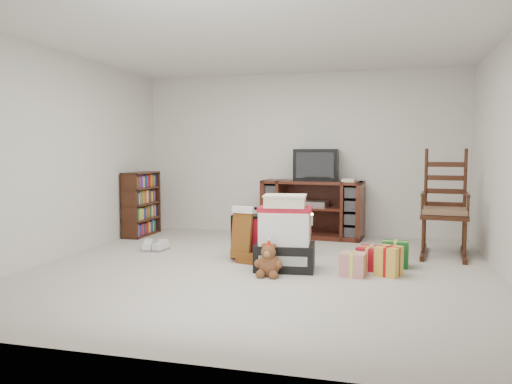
{
  "coord_description": "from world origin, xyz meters",
  "views": [
    {
      "loc": [
        1.3,
        -5.24,
        1.29
      ],
      "look_at": [
        -0.21,
        0.6,
        0.8
      ],
      "focal_mm": 35.0,
      "sensor_mm": 36.0,
      "label": 1
    }
  ],
  "objects_px": {
    "bookshelf": "(141,205)",
    "tv_stand": "(312,209)",
    "red_suitcase": "(252,237)",
    "santa_figurine": "(301,234)",
    "gift_cluster": "(380,260)",
    "crt_television": "(316,165)",
    "gift_pile": "(285,238)",
    "mrs_claus_figurine": "(240,237)",
    "sneaker_pair": "(154,247)",
    "rocking_chair": "(444,217)",
    "teddy_bear": "(269,262)"
  },
  "relations": [
    {
      "from": "rocking_chair",
      "to": "red_suitcase",
      "type": "relative_size",
      "value": 2.2
    },
    {
      "from": "red_suitcase",
      "to": "teddy_bear",
      "type": "distance_m",
      "value": 0.84
    },
    {
      "from": "bookshelf",
      "to": "gift_pile",
      "type": "xyz_separation_m",
      "value": [
        2.59,
        -1.67,
        -0.12
      ]
    },
    {
      "from": "rocking_chair",
      "to": "sneaker_pair",
      "type": "bearing_deg",
      "value": -163.76
    },
    {
      "from": "sneaker_pair",
      "to": "gift_cluster",
      "type": "height_order",
      "value": "gift_cluster"
    },
    {
      "from": "bookshelf",
      "to": "tv_stand",
      "type": "bearing_deg",
      "value": 10.44
    },
    {
      "from": "sneaker_pair",
      "to": "santa_figurine",
      "type": "bearing_deg",
      "value": -0.24
    },
    {
      "from": "bookshelf",
      "to": "mrs_claus_figurine",
      "type": "relative_size",
      "value": 1.64
    },
    {
      "from": "gift_pile",
      "to": "sneaker_pair",
      "type": "distance_m",
      "value": 1.99
    },
    {
      "from": "gift_pile",
      "to": "red_suitcase",
      "type": "relative_size",
      "value": 1.28
    },
    {
      "from": "gift_cluster",
      "to": "crt_television",
      "type": "relative_size",
      "value": 1.36
    },
    {
      "from": "bookshelf",
      "to": "santa_figurine",
      "type": "bearing_deg",
      "value": -16.87
    },
    {
      "from": "santa_figurine",
      "to": "gift_cluster",
      "type": "bearing_deg",
      "value": -37.56
    },
    {
      "from": "tv_stand",
      "to": "red_suitcase",
      "type": "xyz_separation_m",
      "value": [
        -0.48,
        -1.74,
        -0.16
      ]
    },
    {
      "from": "bookshelf",
      "to": "gift_cluster",
      "type": "height_order",
      "value": "bookshelf"
    },
    {
      "from": "red_suitcase",
      "to": "rocking_chair",
      "type": "bearing_deg",
      "value": 29.44
    },
    {
      "from": "rocking_chair",
      "to": "crt_television",
      "type": "distance_m",
      "value": 2.04
    },
    {
      "from": "mrs_claus_figurine",
      "to": "sneaker_pair",
      "type": "height_order",
      "value": "mrs_claus_figurine"
    },
    {
      "from": "bookshelf",
      "to": "gift_cluster",
      "type": "bearing_deg",
      "value": -23.28
    },
    {
      "from": "gift_pile",
      "to": "red_suitcase",
      "type": "bearing_deg",
      "value": 134.36
    },
    {
      "from": "mrs_claus_figurine",
      "to": "santa_figurine",
      "type": "bearing_deg",
      "value": 22.38
    },
    {
      "from": "tv_stand",
      "to": "bookshelf",
      "type": "height_order",
      "value": "bookshelf"
    },
    {
      "from": "rocking_chair",
      "to": "santa_figurine",
      "type": "height_order",
      "value": "rocking_chair"
    },
    {
      "from": "gift_cluster",
      "to": "crt_television",
      "type": "distance_m",
      "value": 2.46
    },
    {
      "from": "teddy_bear",
      "to": "red_suitcase",
      "type": "bearing_deg",
      "value": 117.39
    },
    {
      "from": "crt_television",
      "to": "santa_figurine",
      "type": "bearing_deg",
      "value": -92.97
    },
    {
      "from": "bookshelf",
      "to": "red_suitcase",
      "type": "distance_m",
      "value": 2.46
    },
    {
      "from": "tv_stand",
      "to": "mrs_claus_figurine",
      "type": "relative_size",
      "value": 2.58
    },
    {
      "from": "tv_stand",
      "to": "gift_pile",
      "type": "xyz_separation_m",
      "value": [
        0.0,
        -2.15,
        -0.08
      ]
    },
    {
      "from": "tv_stand",
      "to": "teddy_bear",
      "type": "relative_size",
      "value": 4.51
    },
    {
      "from": "mrs_claus_figurine",
      "to": "gift_pile",
      "type": "bearing_deg",
      "value": -40.16
    },
    {
      "from": "mrs_claus_figurine",
      "to": "teddy_bear",
      "type": "bearing_deg",
      "value": -57.34
    },
    {
      "from": "santa_figurine",
      "to": "sneaker_pair",
      "type": "distance_m",
      "value": 1.92
    },
    {
      "from": "rocking_chair",
      "to": "teddy_bear",
      "type": "bearing_deg",
      "value": -133.39
    },
    {
      "from": "bookshelf",
      "to": "teddy_bear",
      "type": "xyz_separation_m",
      "value": [
        2.49,
        -2.0,
        -0.32
      ]
    },
    {
      "from": "rocking_chair",
      "to": "crt_television",
      "type": "relative_size",
      "value": 2.1
    },
    {
      "from": "santa_figurine",
      "to": "sneaker_pair",
      "type": "bearing_deg",
      "value": -172.08
    },
    {
      "from": "teddy_bear",
      "to": "sneaker_pair",
      "type": "xyz_separation_m",
      "value": [
        -1.76,
        0.95,
        -0.1
      ]
    },
    {
      "from": "rocking_chair",
      "to": "gift_pile",
      "type": "distance_m",
      "value": 2.18
    },
    {
      "from": "bookshelf",
      "to": "red_suitcase",
      "type": "relative_size",
      "value": 1.56
    },
    {
      "from": "crt_television",
      "to": "red_suitcase",
      "type": "bearing_deg",
      "value": -109.02
    },
    {
      "from": "teddy_bear",
      "to": "rocking_chair",
      "type": "bearing_deg",
      "value": 40.61
    },
    {
      "from": "tv_stand",
      "to": "sneaker_pair",
      "type": "xyz_separation_m",
      "value": [
        -1.86,
        -1.53,
        -0.38
      ]
    },
    {
      "from": "santa_figurine",
      "to": "sneaker_pair",
      "type": "xyz_separation_m",
      "value": [
        -1.89,
        -0.26,
        -0.21
      ]
    },
    {
      "from": "gift_pile",
      "to": "gift_cluster",
      "type": "xyz_separation_m",
      "value": [
        1.01,
        0.12,
        -0.22
      ]
    },
    {
      "from": "tv_stand",
      "to": "gift_cluster",
      "type": "distance_m",
      "value": 2.28
    },
    {
      "from": "teddy_bear",
      "to": "gift_cluster",
      "type": "xyz_separation_m",
      "value": [
        1.11,
        0.45,
        -0.02
      ]
    },
    {
      "from": "tv_stand",
      "to": "red_suitcase",
      "type": "relative_size",
      "value": 2.45
    },
    {
      "from": "gift_pile",
      "to": "gift_cluster",
      "type": "bearing_deg",
      "value": 1.22
    },
    {
      "from": "mrs_claus_figurine",
      "to": "sneaker_pair",
      "type": "xyz_separation_m",
      "value": [
        -1.17,
        0.03,
        -0.18
      ]
    }
  ]
}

